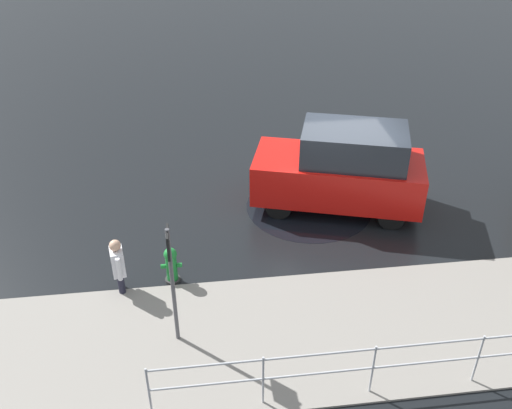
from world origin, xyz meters
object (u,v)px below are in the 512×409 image
moving_hatchback (342,169)px  pedestrian (118,263)px  sign_post (171,270)px  fire_hydrant (171,265)px

moving_hatchback → pedestrian: moving_hatchback is taller
sign_post → fire_hydrant: bearing=-86.8°
moving_hatchback → pedestrian: bearing=26.3°
moving_hatchback → fire_hydrant: size_ratio=5.27×
pedestrian → sign_post: (-1.08, 1.44, 0.90)m
fire_hydrant → sign_post: size_ratio=0.33×
sign_post → moving_hatchback: bearing=-135.0°
moving_hatchback → sign_post: (3.91, 3.91, 0.55)m
fire_hydrant → pedestrian: bearing=10.1°
moving_hatchback → pedestrian: (4.99, 2.47, -0.34)m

